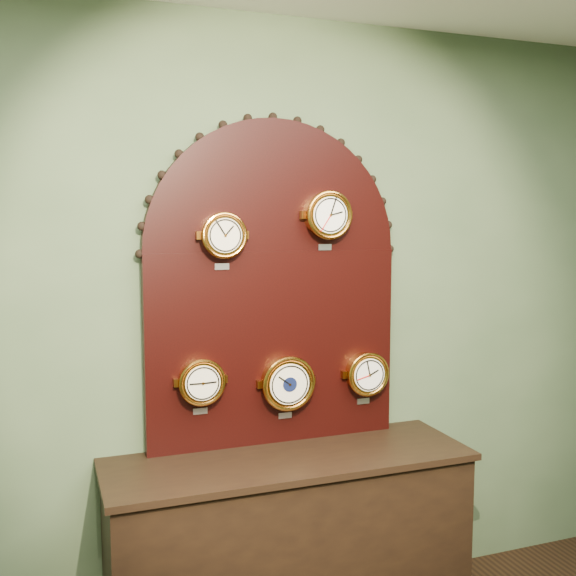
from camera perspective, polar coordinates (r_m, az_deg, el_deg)
name	(u,v)px	position (r m, az deg, el deg)	size (l,w,h in m)	color
wall_back	(270,320)	(3.18, -1.55, -2.77)	(4.00, 4.00, 0.00)	#465B3E
shop_counter	(290,548)	(3.25, 0.13, -21.20)	(1.60, 0.50, 0.80)	black
display_board	(273,274)	(3.10, -1.27, 1.22)	(1.26, 0.06, 1.53)	black
roman_clock	(223,235)	(2.96, -5.50, 4.47)	(0.20, 0.08, 0.26)	#C57D29
arabic_clock	(328,215)	(3.12, 3.40, 6.20)	(0.23, 0.08, 0.28)	#C57D29
hygrometer	(201,382)	(3.02, -7.36, -7.89)	(0.21, 0.08, 0.26)	#C57D29
barometer	(288,383)	(3.14, -0.04, -8.06)	(0.26, 0.08, 0.31)	#C57D29
tide_clock	(367,374)	(3.30, 6.68, -7.23)	(0.22, 0.08, 0.27)	#C57D29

